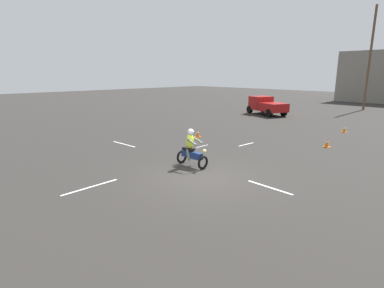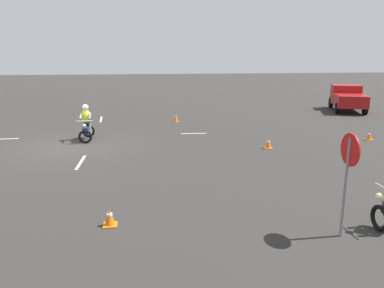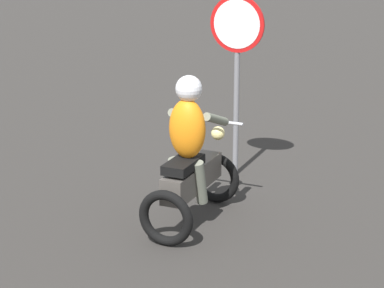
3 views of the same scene
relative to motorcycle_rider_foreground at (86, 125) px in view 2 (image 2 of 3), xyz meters
name	(u,v)px [view 2 (image 2 of 3)]	position (x,y,z in m)	size (l,w,h in m)	color
ground_plane	(67,147)	(1.33, -0.67, -0.73)	(120.00, 120.00, 0.00)	#2D2B28
motorcycle_rider_foreground	(86,125)	(0.00, 0.00, 0.00)	(1.52, 0.70, 1.66)	black
pickup_truck	(348,98)	(-6.90, 16.83, 0.20)	(4.54, 3.22, 1.73)	black
stop_sign	(348,164)	(10.44, 6.77, 0.91)	(0.70, 0.08, 2.30)	slate
traffic_cone_near_left	(110,218)	(9.23, 1.70, -0.53)	(0.32, 0.32, 0.41)	orange
traffic_cone_near_right	(268,144)	(2.71, 7.79, -0.52)	(0.32, 0.32, 0.44)	orange
traffic_cone_far_right	(369,136)	(1.81, 12.94, -0.53)	(0.32, 0.32, 0.41)	orange
traffic_cone_far_center	(176,118)	(-4.09, 4.53, -0.51)	(0.32, 0.32, 0.45)	orange
lane_stripe_e	(81,162)	(3.77, 0.24, -0.72)	(0.10, 1.84, 0.01)	silver
lane_stripe_n	(194,133)	(-0.75, 5.10, -0.72)	(0.10, 1.30, 0.01)	silver
lane_stripe_w	(101,119)	(-5.67, 0.08, -0.72)	(0.10, 2.09, 0.01)	silver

